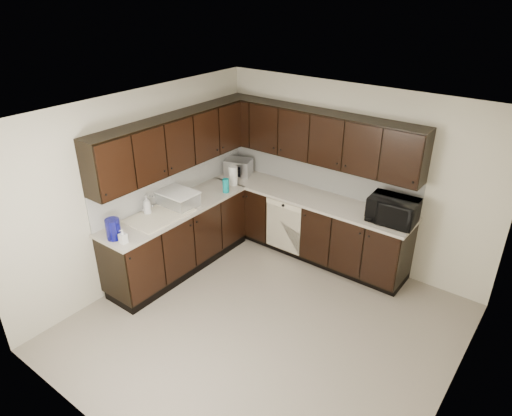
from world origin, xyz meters
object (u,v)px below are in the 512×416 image
at_px(blue_pitcher, 113,229).
at_px(sink, 159,221).
at_px(storage_bin, 178,199).
at_px(microwave, 393,210).
at_px(toaster_oven, 238,167).

bearing_deg(blue_pitcher, sink, 87.23).
bearing_deg(storage_bin, sink, -85.12).
distance_m(sink, microwave, 2.96).
xyz_separation_m(toaster_oven, storage_bin, (0.04, -1.33, -0.03)).
relative_size(toaster_oven, blue_pitcher, 1.55).
height_order(toaster_oven, blue_pitcher, blue_pitcher).
bearing_deg(microwave, toaster_oven, 175.95).
bearing_deg(blue_pitcher, microwave, 41.15).
distance_m(sink, storage_bin, 0.41).
height_order(sink, toaster_oven, sink).
height_order(microwave, storage_bin, microwave).
xyz_separation_m(sink, toaster_oven, (-0.07, 1.71, 0.18)).
relative_size(sink, microwave, 1.41).
relative_size(sink, toaster_oven, 2.09).
bearing_deg(blue_pitcher, toaster_oven, 88.72).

